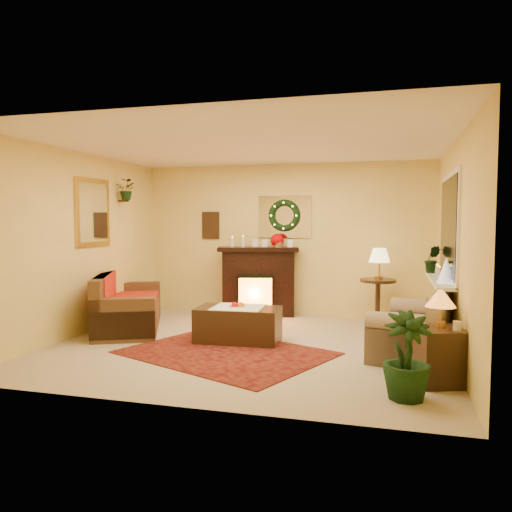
% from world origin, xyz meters
% --- Properties ---
extents(floor, '(5.00, 5.00, 0.00)m').
position_xyz_m(floor, '(0.00, 0.00, 0.00)').
color(floor, beige).
rests_on(floor, ground).
extents(ceiling, '(5.00, 5.00, 0.00)m').
position_xyz_m(ceiling, '(0.00, 0.00, 2.60)').
color(ceiling, white).
rests_on(ceiling, ground).
extents(wall_back, '(5.00, 5.00, 0.00)m').
position_xyz_m(wall_back, '(0.00, 2.25, 1.30)').
color(wall_back, '#EFD88C').
rests_on(wall_back, ground).
extents(wall_front, '(5.00, 5.00, 0.00)m').
position_xyz_m(wall_front, '(0.00, -2.25, 1.30)').
color(wall_front, '#EFD88C').
rests_on(wall_front, ground).
extents(wall_left, '(4.50, 4.50, 0.00)m').
position_xyz_m(wall_left, '(-2.50, 0.00, 1.30)').
color(wall_left, '#EFD88C').
rests_on(wall_left, ground).
extents(wall_right, '(4.50, 4.50, 0.00)m').
position_xyz_m(wall_right, '(2.50, 0.00, 1.30)').
color(wall_right, '#EFD88C').
rests_on(wall_right, ground).
extents(area_rug, '(2.84, 2.53, 0.01)m').
position_xyz_m(area_rug, '(-0.16, -0.45, 0.01)').
color(area_rug, '#55131B').
rests_on(area_rug, floor).
extents(sofa, '(1.57, 2.13, 0.84)m').
position_xyz_m(sofa, '(-2.04, 0.52, 0.43)').
color(sofa, brown).
rests_on(sofa, floor).
extents(red_throw, '(0.83, 1.35, 0.02)m').
position_xyz_m(red_throw, '(-2.11, 0.68, 0.46)').
color(red_throw, red).
rests_on(red_throw, sofa).
extents(fireplace, '(1.27, 0.66, 1.11)m').
position_xyz_m(fireplace, '(-0.42, 2.04, 0.55)').
color(fireplace, black).
rests_on(fireplace, floor).
extents(poinsettia, '(0.22, 0.22, 0.22)m').
position_xyz_m(poinsettia, '(-0.09, 2.05, 1.30)').
color(poinsettia, '#B10001').
rests_on(poinsettia, fireplace).
extents(mantel_candle_a, '(0.06, 0.06, 0.17)m').
position_xyz_m(mantel_candle_a, '(-0.86, 1.98, 1.26)').
color(mantel_candle_a, white).
rests_on(mantel_candle_a, fireplace).
extents(mantel_candle_b, '(0.07, 0.07, 0.20)m').
position_xyz_m(mantel_candle_b, '(-0.68, 2.02, 1.26)').
color(mantel_candle_b, silver).
rests_on(mantel_candle_b, fireplace).
extents(mantel_mirror, '(0.92, 0.02, 0.72)m').
position_xyz_m(mantel_mirror, '(0.00, 2.23, 1.70)').
color(mantel_mirror, white).
rests_on(mantel_mirror, wall_back).
extents(wreath, '(0.55, 0.11, 0.55)m').
position_xyz_m(wreath, '(0.00, 2.19, 1.72)').
color(wreath, '#194719').
rests_on(wreath, wall_back).
extents(wall_art, '(0.32, 0.03, 0.48)m').
position_xyz_m(wall_art, '(-1.35, 2.23, 1.55)').
color(wall_art, '#381E11').
rests_on(wall_art, wall_back).
extents(gold_mirror, '(0.03, 0.84, 1.00)m').
position_xyz_m(gold_mirror, '(-2.48, 0.30, 1.75)').
color(gold_mirror, gold).
rests_on(gold_mirror, wall_left).
extents(hanging_plant, '(0.33, 0.28, 0.36)m').
position_xyz_m(hanging_plant, '(-2.34, 1.05, 1.97)').
color(hanging_plant, '#194719').
rests_on(hanging_plant, wall_left).
extents(loveseat, '(1.12, 1.55, 0.81)m').
position_xyz_m(loveseat, '(2.06, 0.06, 0.42)').
color(loveseat, tan).
rests_on(loveseat, floor).
extents(window_frame, '(0.03, 1.86, 1.36)m').
position_xyz_m(window_frame, '(2.48, 0.55, 1.55)').
color(window_frame, white).
rests_on(window_frame, wall_right).
extents(window_glass, '(0.02, 1.70, 1.22)m').
position_xyz_m(window_glass, '(2.47, 0.55, 1.55)').
color(window_glass, black).
rests_on(window_glass, wall_right).
extents(window_sill, '(0.22, 1.86, 0.04)m').
position_xyz_m(window_sill, '(2.38, 0.55, 0.87)').
color(window_sill, white).
rests_on(window_sill, wall_right).
extents(mini_tree, '(0.21, 0.21, 0.32)m').
position_xyz_m(mini_tree, '(2.41, 0.07, 1.04)').
color(mini_tree, white).
rests_on(mini_tree, window_sill).
extents(sill_plant, '(0.28, 0.22, 0.51)m').
position_xyz_m(sill_plant, '(2.34, 1.27, 1.08)').
color(sill_plant, black).
rests_on(sill_plant, window_sill).
extents(side_table_round, '(0.57, 0.57, 0.72)m').
position_xyz_m(side_table_round, '(1.59, 1.77, 0.33)').
color(side_table_round, black).
rests_on(side_table_round, floor).
extents(lamp_cream, '(0.33, 0.33, 0.50)m').
position_xyz_m(lamp_cream, '(1.60, 1.77, 0.88)').
color(lamp_cream, '#FFDF99').
rests_on(lamp_cream, side_table_round).
extents(end_table_square, '(0.58, 0.58, 0.56)m').
position_xyz_m(end_table_square, '(2.26, -0.99, 0.27)').
color(end_table_square, '#46210F').
rests_on(end_table_square, floor).
extents(lamp_tiffany, '(0.30, 0.30, 0.44)m').
position_xyz_m(lamp_tiffany, '(2.26, -0.96, 0.74)').
color(lamp_tiffany, yellow).
rests_on(lamp_tiffany, end_table_square).
extents(coffee_table, '(1.14, 0.67, 0.46)m').
position_xyz_m(coffee_table, '(-0.19, 0.15, 0.21)').
color(coffee_table, black).
rests_on(coffee_table, floor).
extents(fruit_bowl, '(0.24, 0.24, 0.06)m').
position_xyz_m(fruit_bowl, '(-0.21, 0.16, 0.45)').
color(fruit_bowl, white).
rests_on(fruit_bowl, coffee_table).
extents(floor_palm, '(1.77, 1.77, 2.40)m').
position_xyz_m(floor_palm, '(1.93, -1.53, 0.45)').
color(floor_palm, '#0E3313').
rests_on(floor_palm, floor).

